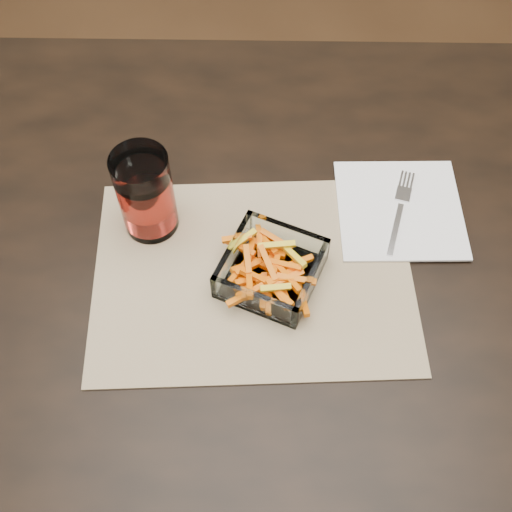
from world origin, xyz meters
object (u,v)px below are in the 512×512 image
Objects in this scene: glass_bowl at (271,270)px; fork at (400,209)px; tumbler at (146,196)px; dining_table at (313,275)px.

glass_bowl reaches higher than fork.
fork is at bearing 31.62° from glass_bowl.
tumbler is 0.88× the size of fork.
dining_table is at bearing 40.76° from glass_bowl.
dining_table is 11.38× the size of tumbler.
fork is (0.37, 0.03, -0.06)m from tumbler.
tumbler reaches higher than dining_table.
fork is at bearing 25.79° from dining_table.
dining_table is 0.17m from fork.
fork is (0.13, 0.06, 0.10)m from dining_table.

